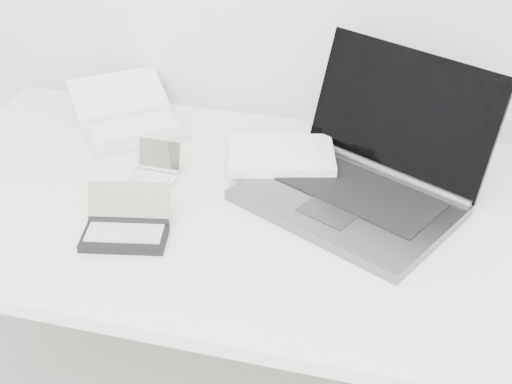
% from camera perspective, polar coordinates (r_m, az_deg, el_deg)
% --- Properties ---
extents(desk, '(1.60, 0.80, 0.73)m').
position_cam_1_polar(desk, '(1.50, 1.50, -2.74)').
color(desk, white).
rests_on(desk, ground).
extents(laptop_large, '(0.59, 0.53, 0.28)m').
position_cam_1_polar(laptop_large, '(1.52, 7.42, 1.58)').
color(laptop_large, slate).
rests_on(laptop_large, desk).
extents(netbook_open_white, '(0.37, 0.38, 0.08)m').
position_cam_1_polar(netbook_open_white, '(1.79, -10.05, 5.65)').
color(netbook_open_white, silver).
rests_on(netbook_open_white, desk).
extents(pda_silver, '(0.10, 0.10, 0.08)m').
position_cam_1_polar(pda_silver, '(1.57, -8.12, 1.48)').
color(pda_silver, white).
rests_on(pda_silver, desk).
extents(palmtop_charcoal, '(0.18, 0.16, 0.09)m').
position_cam_1_polar(palmtop_charcoal, '(1.41, -10.36, -2.86)').
color(palmtop_charcoal, black).
rests_on(palmtop_charcoal, desk).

